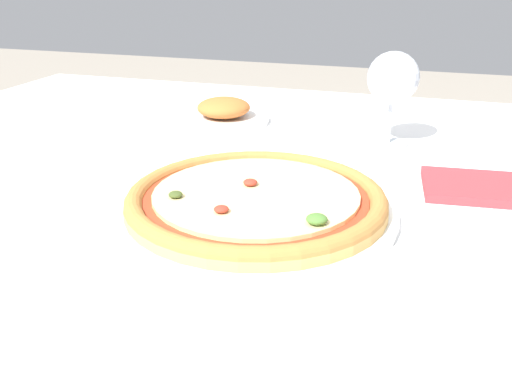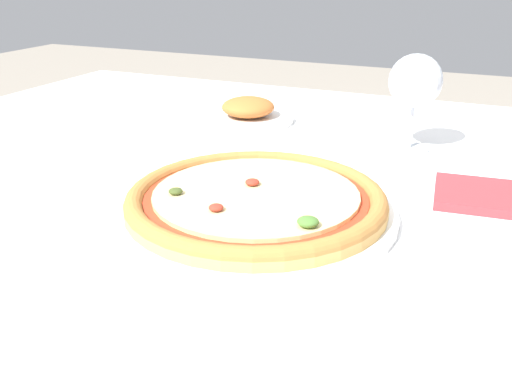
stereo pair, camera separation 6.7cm
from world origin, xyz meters
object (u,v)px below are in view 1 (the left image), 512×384
(pizza_plate, at_px, (256,202))
(side_plate, at_px, (224,113))
(dining_table, at_px, (246,225))
(wine_glass_far_left, at_px, (393,80))

(pizza_plate, distance_m, side_plate, 0.42)
(dining_table, relative_size, side_plate, 8.55)
(dining_table, distance_m, pizza_plate, 0.14)
(pizza_plate, bearing_deg, wine_glass_far_left, 69.68)
(dining_table, relative_size, wine_glass_far_left, 9.55)
(pizza_plate, relative_size, wine_glass_far_left, 2.20)
(dining_table, relative_size, pizza_plate, 4.34)
(dining_table, bearing_deg, wine_glass_far_left, 53.10)
(wine_glass_far_left, xyz_separation_m, side_plate, (-0.31, 0.05, -0.09))
(dining_table, bearing_deg, pizza_plate, -65.41)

